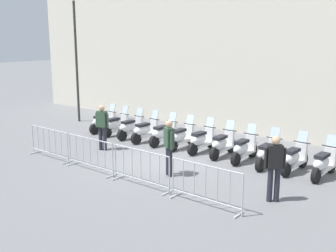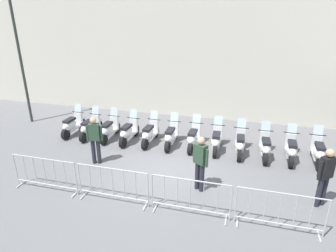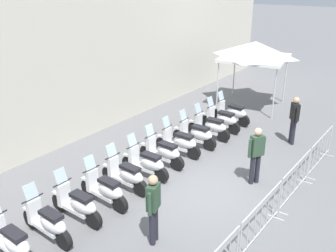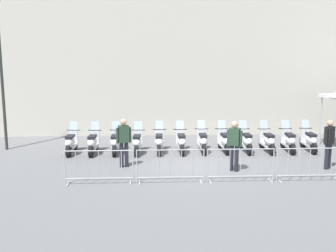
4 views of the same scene
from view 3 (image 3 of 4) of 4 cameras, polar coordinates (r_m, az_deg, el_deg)
The scene contains 20 objects.
ground_plane at distance 11.12m, azimuth 5.82°, elevation -9.35°, with size 120.00×120.00×0.00m, color slate.
motorcycle_0 at distance 9.15m, azimuth -22.15°, elevation -15.54°, with size 0.69×1.71×1.24m.
motorcycle_1 at distance 9.46m, azimuth -17.32°, elevation -13.41°, with size 0.70×1.71×1.24m.
motorcycle_2 at distance 9.90m, azimuth -13.20°, elevation -11.17°, with size 0.67×1.72×1.24m.
motorcycle_3 at distance 10.35m, azimuth -9.26°, elevation -9.23°, with size 0.72×1.70×1.24m.
motorcycle_4 at distance 10.94m, azimuth -6.21°, elevation -7.20°, with size 0.71×1.71×1.24m.
motorcycle_5 at distance 11.52m, azimuth -3.18°, elevation -5.48°, with size 0.66×1.72×1.24m.
motorcycle_6 at distance 12.16m, azimuth -0.69°, elevation -3.85°, with size 0.69×1.71×1.24m.
motorcycle_7 at distance 12.81m, azimuth 1.76°, elevation -2.44°, with size 0.63×1.72×1.24m.
motorcycle_8 at distance 13.45m, azimuth 4.18°, elevation -1.23°, with size 0.65×1.72×1.24m.
motorcycle_9 at distance 14.13m, azimuth 6.30°, elevation -0.11°, with size 0.64×1.72×1.24m.
motorcycle_10 at distance 14.86m, azimuth 7.97°, elevation 0.95°, with size 0.71×1.71×1.24m.
motorcycle_11 at distance 15.62m, azimuth 9.45°, elevation 1.94°, with size 0.71×1.71×1.24m.
barrier_segment_1 at distance 9.26m, azimuth 13.60°, elevation -13.31°, with size 2.07×0.80×1.07m.
barrier_segment_2 at distance 11.03m, azimuth 18.31°, elevation -7.63°, with size 2.07×0.80×1.07m.
barrier_segment_3 at distance 12.93m, azimuth 21.59°, elevation -3.53°, with size 2.07×0.80×1.07m.
officer_near_row_end at distance 8.67m, azimuth -2.17°, elevation -11.62°, with size 0.55×0.26×1.73m.
officer_mid_plaza at distance 11.22m, azimuth 12.92°, elevation -3.84°, with size 0.43×0.40×1.73m.
officer_by_barriers at distance 14.15m, azimuth 18.15°, elevation 1.19°, with size 0.50×0.36×1.73m.
canopy_tent at distance 17.32m, azimuth 12.76°, elevation 10.82°, with size 2.69×2.69×2.91m.
Camera 3 is at (-8.95, -3.12, 5.83)m, focal length 41.25 mm.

